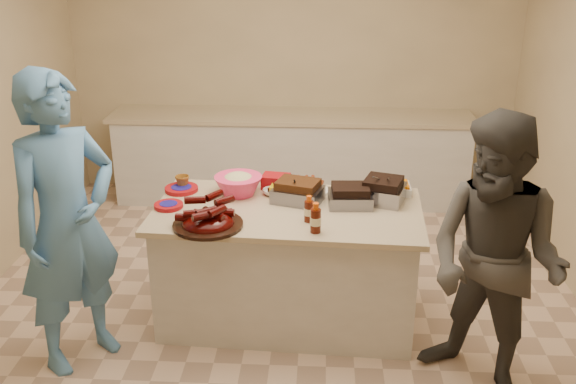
# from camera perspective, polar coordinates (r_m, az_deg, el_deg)

# --- Properties ---
(room) EXTENTS (4.50, 5.00, 2.70)m
(room) POSITION_cam_1_polar(r_m,az_deg,el_deg) (4.73, -1.06, -10.74)
(room) COLOR #C9B388
(room) RESTS_ON ground
(back_counter) EXTENTS (3.60, 0.64, 0.90)m
(back_counter) POSITION_cam_1_polar(r_m,az_deg,el_deg) (6.53, 0.31, 3.11)
(back_counter) COLOR beige
(back_counter) RESTS_ON ground
(island) EXTENTS (1.84, 1.04, 0.85)m
(island) POSITION_cam_1_polar(r_m,az_deg,el_deg) (4.69, -0.03, -11.03)
(island) COLOR beige
(island) RESTS_ON ground
(rib_platter) EXTENTS (0.46, 0.46, 0.18)m
(rib_platter) POSITION_cam_1_polar(r_m,az_deg,el_deg) (4.07, -7.11, -3.04)
(rib_platter) COLOR #420402
(rib_platter) RESTS_ON island
(pulled_pork_tray) EXTENTS (0.38, 0.33, 0.10)m
(pulled_pork_tray) POSITION_cam_1_polar(r_m,az_deg,el_deg) (4.41, 0.87, -0.83)
(pulled_pork_tray) COLOR #47230F
(pulled_pork_tray) RESTS_ON island
(brisket_tray) EXTENTS (0.30, 0.26, 0.09)m
(brisket_tray) POSITION_cam_1_polar(r_m,az_deg,el_deg) (4.37, 5.52, -1.16)
(brisket_tray) COLOR black
(brisket_tray) RESTS_ON island
(roasting_pan) EXTENTS (0.35, 0.35, 0.11)m
(roasting_pan) POSITION_cam_1_polar(r_m,az_deg,el_deg) (4.46, 8.38, -0.80)
(roasting_pan) COLOR gray
(roasting_pan) RESTS_ON island
(coleslaw_bowl) EXTENTS (0.35, 0.35, 0.23)m
(coleslaw_bowl) POSITION_cam_1_polar(r_m,az_deg,el_deg) (4.54, -4.41, -0.21)
(coleslaw_bowl) COLOR #F9356E
(coleslaw_bowl) RESTS_ON island
(sausage_plate) EXTENTS (0.34, 0.34, 0.05)m
(sausage_plate) POSITION_cam_1_polar(r_m,az_deg,el_deg) (4.58, 1.63, 0.05)
(sausage_plate) COLOR silver
(sausage_plate) RESTS_ON island
(mac_cheese_dish) EXTENTS (0.28, 0.21, 0.07)m
(mac_cheese_dish) POSITION_cam_1_polar(r_m,az_deg,el_deg) (4.62, 9.06, -0.01)
(mac_cheese_dish) COLOR orange
(mac_cheese_dish) RESTS_ON island
(bbq_bottle_a) EXTENTS (0.07, 0.07, 0.19)m
(bbq_bottle_a) POSITION_cam_1_polar(r_m,az_deg,el_deg) (3.96, 2.45, -3.58)
(bbq_bottle_a) COLOR #411107
(bbq_bottle_a) RESTS_ON island
(bbq_bottle_b) EXTENTS (0.06, 0.06, 0.18)m
(bbq_bottle_b) POSITION_cam_1_polar(r_m,az_deg,el_deg) (4.11, 1.85, -2.63)
(bbq_bottle_b) COLOR #411107
(bbq_bottle_b) RESTS_ON island
(mustard_bottle) EXTENTS (0.05, 0.05, 0.12)m
(mustard_bottle) POSITION_cam_1_polar(r_m,az_deg,el_deg) (4.45, -1.39, -0.60)
(mustard_bottle) COLOR yellow
(mustard_bottle) RESTS_ON island
(sauce_bowl) EXTENTS (0.14, 0.05, 0.13)m
(sauce_bowl) POSITION_cam_1_polar(r_m,az_deg,el_deg) (4.52, -1.40, -0.24)
(sauce_bowl) COLOR silver
(sauce_bowl) RESTS_ON island
(plate_stack_large) EXTENTS (0.25, 0.25, 0.03)m
(plate_stack_large) POSITION_cam_1_polar(r_m,az_deg,el_deg) (4.65, -9.44, 0.11)
(plate_stack_large) COLOR maroon
(plate_stack_large) RESTS_ON island
(plate_stack_small) EXTENTS (0.20, 0.20, 0.03)m
(plate_stack_small) POSITION_cam_1_polar(r_m,az_deg,el_deg) (4.39, -10.55, -1.35)
(plate_stack_small) COLOR maroon
(plate_stack_small) RESTS_ON island
(plastic_cup) EXTENTS (0.11, 0.10, 0.10)m
(plastic_cup) POSITION_cam_1_polar(r_m,az_deg,el_deg) (4.70, -9.33, 0.34)
(plastic_cup) COLOR brown
(plastic_cup) RESTS_ON island
(basket_stack) EXTENTS (0.21, 0.17, 0.10)m
(basket_stack) POSITION_cam_1_polar(r_m,az_deg,el_deg) (4.65, -1.07, 0.40)
(basket_stack) COLOR maroon
(basket_stack) RESTS_ON island
(guest_blue) EXTENTS (1.91, 1.69, 0.45)m
(guest_blue) POSITION_cam_1_polar(r_m,az_deg,el_deg) (4.52, -17.52, -13.64)
(guest_blue) COLOR #4D82B7
(guest_blue) RESTS_ON ground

